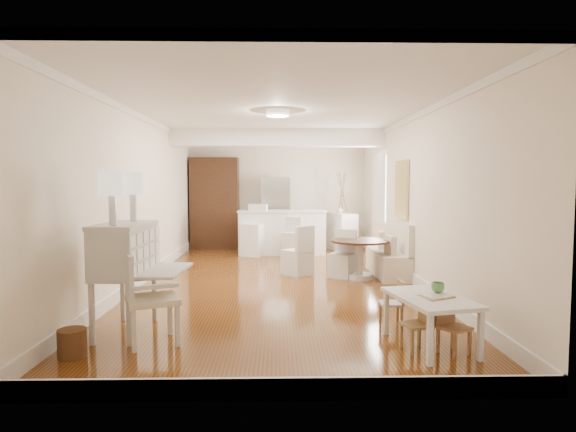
{
  "coord_description": "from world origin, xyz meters",
  "views": [
    {
      "loc": [
        0.0,
        -8.08,
        1.68
      ],
      "look_at": [
        0.18,
        0.3,
        1.09
      ],
      "focal_mm": 30.0,
      "sensor_mm": 36.0,
      "label": 1
    }
  ],
  "objects_px": {
    "dining_table": "(360,259)",
    "wicker_basket": "(72,343)",
    "kids_chair_b": "(391,303)",
    "slip_chair_far": "(297,250)",
    "sideboard": "(342,232)",
    "kids_table": "(430,322)",
    "fridge": "(290,213)",
    "gustavian_armchair": "(152,298)",
    "slip_chair_near": "(342,254)",
    "bar_stool_left": "(254,230)",
    "bar_stool_right": "(292,237)",
    "kids_chair_c": "(454,327)",
    "pantry_cabinet": "(215,203)",
    "breakfast_counter": "(282,232)",
    "secretary_bureau": "(125,278)",
    "kids_chair_a": "(416,324)"
  },
  "relations": [
    {
      "from": "dining_table",
      "to": "wicker_basket",
      "type": "bearing_deg",
      "value": -132.71
    },
    {
      "from": "kids_chair_b",
      "to": "slip_chair_far",
      "type": "bearing_deg",
      "value": -162.21
    },
    {
      "from": "sideboard",
      "to": "kids_table",
      "type": "bearing_deg",
      "value": -106.48
    },
    {
      "from": "kids_chair_b",
      "to": "fridge",
      "type": "distance_m",
      "value": 6.82
    },
    {
      "from": "gustavian_armchair",
      "to": "slip_chair_near",
      "type": "height_order",
      "value": "gustavian_armchair"
    },
    {
      "from": "bar_stool_left",
      "to": "bar_stool_right",
      "type": "distance_m",
      "value": 0.9
    },
    {
      "from": "kids_table",
      "to": "sideboard",
      "type": "relative_size",
      "value": 1.08
    },
    {
      "from": "slip_chair_far",
      "to": "gustavian_armchair",
      "type": "bearing_deg",
      "value": 23.91
    },
    {
      "from": "kids_chair_c",
      "to": "slip_chair_near",
      "type": "distance_m",
      "value": 3.89
    },
    {
      "from": "bar_stool_left",
      "to": "fridge",
      "type": "xyz_separation_m",
      "value": [
        0.85,
        1.3,
        0.31
      ]
    },
    {
      "from": "kids_chair_c",
      "to": "pantry_cabinet",
      "type": "bearing_deg",
      "value": 84.88
    },
    {
      "from": "bar_stool_right",
      "to": "sideboard",
      "type": "height_order",
      "value": "sideboard"
    },
    {
      "from": "fridge",
      "to": "breakfast_counter",
      "type": "bearing_deg",
      "value": -100.78
    },
    {
      "from": "kids_table",
      "to": "bar_stool_right",
      "type": "distance_m",
      "value": 6.04
    },
    {
      "from": "secretary_bureau",
      "to": "fridge",
      "type": "relative_size",
      "value": 0.69
    },
    {
      "from": "kids_chair_b",
      "to": "fridge",
      "type": "bearing_deg",
      "value": -170.74
    },
    {
      "from": "kids_chair_a",
      "to": "bar_stool_right",
      "type": "relative_size",
      "value": 0.6
    },
    {
      "from": "bar_stool_right",
      "to": "sideboard",
      "type": "bearing_deg",
      "value": 63.19
    },
    {
      "from": "kids_chair_a",
      "to": "bar_stool_left",
      "type": "distance_m",
      "value": 6.57
    },
    {
      "from": "sideboard",
      "to": "bar_stool_right",
      "type": "bearing_deg",
      "value": -155.83
    },
    {
      "from": "kids_chair_c",
      "to": "slip_chair_far",
      "type": "height_order",
      "value": "slip_chair_far"
    },
    {
      "from": "kids_chair_c",
      "to": "fridge",
      "type": "xyz_separation_m",
      "value": [
        -1.42,
        7.67,
        0.63
      ]
    },
    {
      "from": "breakfast_counter",
      "to": "bar_stool_right",
      "type": "xyz_separation_m",
      "value": [
        0.21,
        -0.49,
        -0.06
      ]
    },
    {
      "from": "sideboard",
      "to": "slip_chair_far",
      "type": "bearing_deg",
      "value": -127.67
    },
    {
      "from": "gustavian_armchair",
      "to": "breakfast_counter",
      "type": "relative_size",
      "value": 0.47
    },
    {
      "from": "slip_chair_far",
      "to": "fridge",
      "type": "xyz_separation_m",
      "value": [
        -0.06,
        3.58,
        0.45
      ]
    },
    {
      "from": "fridge",
      "to": "slip_chair_near",
      "type": "bearing_deg",
      "value": -77.65
    },
    {
      "from": "breakfast_counter",
      "to": "pantry_cabinet",
      "type": "distance_m",
      "value": 2.11
    },
    {
      "from": "bar_stool_left",
      "to": "sideboard",
      "type": "xyz_separation_m",
      "value": [
        2.13,
        0.84,
        -0.13
      ]
    },
    {
      "from": "secretary_bureau",
      "to": "kids_chair_c",
      "type": "height_order",
      "value": "secretary_bureau"
    },
    {
      "from": "kids_chair_a",
      "to": "dining_table",
      "type": "height_order",
      "value": "dining_table"
    },
    {
      "from": "kids_chair_a",
      "to": "kids_chair_c",
      "type": "relative_size",
      "value": 1.0
    },
    {
      "from": "kids_chair_a",
      "to": "breakfast_counter",
      "type": "xyz_separation_m",
      "value": [
        -1.28,
        6.52,
        0.24
      ]
    },
    {
      "from": "dining_table",
      "to": "slip_chair_far",
      "type": "relative_size",
      "value": 1.11
    },
    {
      "from": "kids_chair_a",
      "to": "sideboard",
      "type": "bearing_deg",
      "value": 162.75
    },
    {
      "from": "gustavian_armchair",
      "to": "dining_table",
      "type": "height_order",
      "value": "gustavian_armchair"
    },
    {
      "from": "sideboard",
      "to": "kids_chair_c",
      "type": "bearing_deg",
      "value": -105.1
    },
    {
      "from": "slip_chair_far",
      "to": "fridge",
      "type": "relative_size",
      "value": 0.5
    },
    {
      "from": "kids_chair_c",
      "to": "sideboard",
      "type": "height_order",
      "value": "sideboard"
    },
    {
      "from": "kids_chair_a",
      "to": "kids_chair_c",
      "type": "bearing_deg",
      "value": 58.99
    },
    {
      "from": "breakfast_counter",
      "to": "pantry_cabinet",
      "type": "relative_size",
      "value": 0.89
    },
    {
      "from": "gustavian_armchair",
      "to": "kids_chair_a",
      "type": "distance_m",
      "value": 2.71
    },
    {
      "from": "kids_chair_a",
      "to": "pantry_cabinet",
      "type": "bearing_deg",
      "value": -174.2
    },
    {
      "from": "gustavian_armchair",
      "to": "bar_stool_left",
      "type": "distance_m",
      "value": 6.03
    },
    {
      "from": "dining_table",
      "to": "bar_stool_right",
      "type": "relative_size",
      "value": 1.11
    },
    {
      "from": "kids_chair_c",
      "to": "dining_table",
      "type": "bearing_deg",
      "value": 66.14
    },
    {
      "from": "wicker_basket",
      "to": "breakfast_counter",
      "type": "bearing_deg",
      "value": 72.56
    },
    {
      "from": "wicker_basket",
      "to": "sideboard",
      "type": "height_order",
      "value": "sideboard"
    },
    {
      "from": "sideboard",
      "to": "dining_table",
      "type": "bearing_deg",
      "value": -108.77
    },
    {
      "from": "bar_stool_left",
      "to": "breakfast_counter",
      "type": "bearing_deg",
      "value": 45.98
    }
  ]
}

